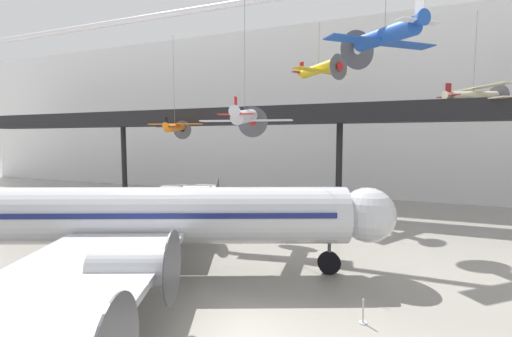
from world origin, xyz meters
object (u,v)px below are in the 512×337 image
at_px(airliner_silver_main, 120,217).
at_px(suspended_plane_silver_racer, 245,117).
at_px(suspended_plane_cream_biplane, 473,96).
at_px(suspended_plane_orange_highwing, 175,127).
at_px(suspended_plane_blue_trainer, 385,36).
at_px(stanchion_barrier, 363,316).
at_px(suspended_plane_yellow_lowwing, 319,69).

xyz_separation_m(airliner_silver_main, suspended_plane_silver_racer, (3.58, 9.70, 6.12)).
distance_m(airliner_silver_main, suspended_plane_cream_biplane, 32.53).
distance_m(suspended_plane_orange_highwing, suspended_plane_blue_trainer, 24.16).
relative_size(suspended_plane_cream_biplane, stanchion_barrier, 8.54).
bearing_deg(suspended_plane_silver_racer, suspended_plane_blue_trainer, -80.30).
bearing_deg(suspended_plane_yellow_lowwing, suspended_plane_silver_racer, -73.84).
distance_m(suspended_plane_cream_biplane, suspended_plane_orange_highwing, 30.88).
relative_size(suspended_plane_yellow_lowwing, stanchion_barrier, 6.10).
distance_m(suspended_plane_cream_biplane, suspended_plane_blue_trainer, 13.15).
bearing_deg(suspended_plane_blue_trainer, stanchion_barrier, 139.04).
relative_size(airliner_silver_main, suspended_plane_yellow_lowwing, 5.38).
relative_size(suspended_plane_orange_highwing, suspended_plane_silver_racer, 1.01).
bearing_deg(suspended_plane_silver_racer, suspended_plane_yellow_lowwing, -25.89).
distance_m(suspended_plane_yellow_lowwing, suspended_plane_cream_biplane, 14.79).
bearing_deg(suspended_plane_orange_highwing, suspended_plane_silver_racer, -137.76).
relative_size(airliner_silver_main, suspended_plane_silver_racer, 3.06).
relative_size(suspended_plane_yellow_lowwing, suspended_plane_orange_highwing, 0.56).
height_order(suspended_plane_cream_biplane, stanchion_barrier, suspended_plane_cream_biplane).
xyz_separation_m(airliner_silver_main, suspended_plane_blue_trainer, (13.53, 13.12, 12.08)).
distance_m(suspended_plane_yellow_lowwing, suspended_plane_silver_racer, 13.20).
xyz_separation_m(suspended_plane_yellow_lowwing, suspended_plane_blue_trainer, (6.52, -8.08, 0.44)).
xyz_separation_m(suspended_plane_yellow_lowwing, suspended_plane_orange_highwing, (-16.13, -2.50, -5.84)).
bearing_deg(suspended_plane_yellow_lowwing, suspended_plane_blue_trainer, -18.30).
height_order(airliner_silver_main, suspended_plane_cream_biplane, suspended_plane_cream_biplane).
bearing_deg(stanchion_barrier, suspended_plane_orange_highwing, 139.68).
bearing_deg(suspended_plane_silver_racer, airliner_silver_main, 150.49).
distance_m(airliner_silver_main, suspended_plane_orange_highwing, 21.60).
distance_m(suspended_plane_yellow_lowwing, suspended_plane_orange_highwing, 17.34).
xyz_separation_m(airliner_silver_main, suspended_plane_yellow_lowwing, (7.02, 21.20, 11.64)).
xyz_separation_m(suspended_plane_orange_highwing, suspended_plane_blue_trainer, (22.65, -5.58, 6.28)).
xyz_separation_m(suspended_plane_cream_biplane, stanchion_barrier, (-8.03, -23.39, -11.51)).
relative_size(suspended_plane_orange_highwing, stanchion_barrier, 10.86).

